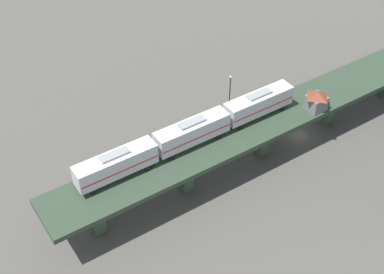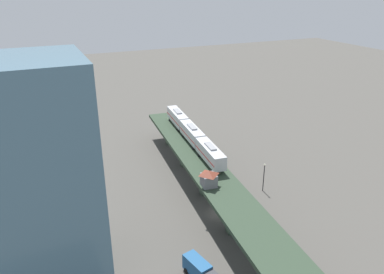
% 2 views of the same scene
% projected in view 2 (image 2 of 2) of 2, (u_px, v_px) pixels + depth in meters
% --- Properties ---
extents(ground_plane, '(400.00, 400.00, 0.00)m').
position_uv_depth(ground_plane, '(219.00, 214.00, 77.95)').
color(ground_plane, '#4C4944').
extents(elevated_viaduct, '(16.75, 92.38, 7.19)m').
position_uv_depth(elevated_viaduct, '(219.00, 188.00, 75.71)').
color(elevated_viaduct, '#2C3D2C').
rests_on(elevated_viaduct, ground).
extents(subway_train, '(6.20, 37.30, 4.45)m').
position_uv_depth(subway_train, '(192.00, 133.00, 93.40)').
color(subway_train, silver).
rests_on(subway_train, elevated_viaduct).
extents(signal_hut, '(3.50, 3.50, 3.40)m').
position_uv_depth(signal_hut, '(209.00, 178.00, 73.70)').
color(signal_hut, slate).
rests_on(signal_hut, elevated_viaduct).
extents(street_car_green, '(2.03, 4.44, 1.89)m').
position_uv_depth(street_car_green, '(219.00, 161.00, 98.87)').
color(street_car_green, '#1E6638').
rests_on(street_car_green, ground).
extents(street_car_blue, '(3.14, 4.75, 1.89)m').
position_uv_depth(street_car_blue, '(203.00, 151.00, 104.54)').
color(street_car_blue, '#233D93').
rests_on(street_car_blue, ground).
extents(delivery_truck, '(3.77, 7.52, 3.20)m').
position_uv_depth(delivery_truck, '(200.00, 270.00, 60.20)').
color(delivery_truck, '#333338').
rests_on(delivery_truck, ground).
extents(street_lamp, '(0.44, 0.44, 6.94)m').
position_uv_depth(street_lamp, '(264.00, 175.00, 84.97)').
color(street_lamp, black).
rests_on(street_lamp, ground).
extents(office_tower, '(16.00, 16.00, 36.00)m').
position_uv_depth(office_tower, '(39.00, 183.00, 53.63)').
color(office_tower, slate).
rests_on(office_tower, ground).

